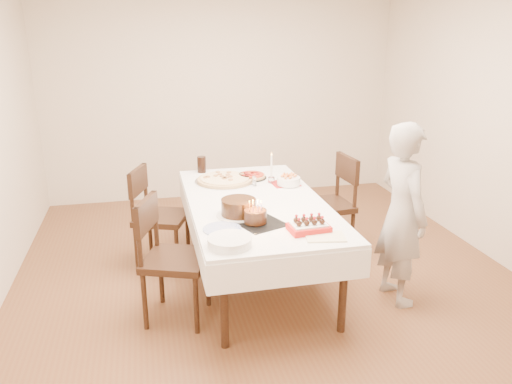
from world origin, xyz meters
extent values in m
plane|color=brown|center=(0.00, 0.00, 0.00)|extent=(5.00, 5.00, 0.00)
cube|color=beige|center=(0.00, 2.50, 1.35)|extent=(4.50, 0.04, 2.70)
cube|color=beige|center=(0.00, -2.50, 1.35)|extent=(4.50, 0.04, 2.70)
cube|color=beige|center=(2.25, 0.00, 1.35)|extent=(0.04, 5.00, 2.70)
cube|color=white|center=(-0.11, 0.04, 0.38)|extent=(1.67, 2.37, 0.75)
imported|color=#A49F9B|center=(0.96, -0.53, 0.75)|extent=(0.41, 0.57, 1.49)
cylinder|color=beige|center=(-0.28, 0.64, 0.77)|extent=(0.76, 0.76, 0.04)
cylinder|color=red|center=(-0.01, 0.70, 0.77)|extent=(0.32, 0.32, 0.04)
cube|color=#B21E1E|center=(0.27, 0.46, 0.75)|extent=(0.27, 0.27, 0.01)
cylinder|color=white|center=(0.29, 0.40, 0.79)|extent=(0.23, 0.23, 0.07)
cylinder|color=white|center=(0.15, 0.51, 0.90)|extent=(0.07, 0.07, 0.30)
cylinder|color=black|center=(-0.46, 1.02, 0.83)|extent=(0.11, 0.11, 0.16)
cylinder|color=black|center=(-0.32, -0.28, 0.82)|extent=(0.39, 0.39, 0.14)
cube|color=black|center=(-0.19, -0.48, 0.75)|extent=(0.41, 0.41, 0.01)
cylinder|color=#3C2110|center=(-0.23, -0.47, 0.84)|extent=(0.21, 0.21, 0.16)
cube|color=beige|center=(0.19, -0.84, 0.75)|extent=(0.31, 0.23, 0.02)
cylinder|color=white|center=(-0.49, -0.83, 0.78)|extent=(0.35, 0.35, 0.06)
cylinder|color=white|center=(-0.50, -0.54, 0.76)|extent=(0.37, 0.37, 0.01)
camera|label=1|loc=(-1.01, -3.91, 2.17)|focal=35.00mm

